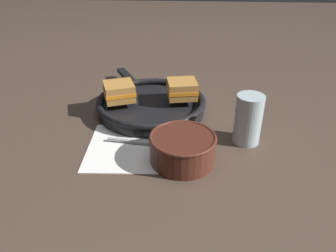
{
  "coord_description": "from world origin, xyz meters",
  "views": [
    {
      "loc": [
        0.07,
        -0.61,
        0.43
      ],
      "look_at": [
        0.02,
        0.06,
        0.03
      ],
      "focal_mm": 35.0,
      "sensor_mm": 36.0,
      "label": 1
    }
  ],
  "objects_px": {
    "skillet": "(151,104)",
    "sandwich_near_right": "(182,89)",
    "spoon": "(159,144)",
    "sandwich_near_left": "(119,91)",
    "soup_bowl": "(183,147)",
    "drinking_glass": "(248,119)"
  },
  "relations": [
    {
      "from": "sandwich_near_right",
      "to": "drinking_glass",
      "type": "distance_m",
      "value": 0.22
    },
    {
      "from": "sandwich_near_right",
      "to": "drinking_glass",
      "type": "height_order",
      "value": "drinking_glass"
    },
    {
      "from": "drinking_glass",
      "to": "skillet",
      "type": "bearing_deg",
      "value": 150.29
    },
    {
      "from": "spoon",
      "to": "soup_bowl",
      "type": "bearing_deg",
      "value": -35.45
    },
    {
      "from": "spoon",
      "to": "sandwich_near_right",
      "type": "xyz_separation_m",
      "value": [
        0.05,
        0.19,
        0.06
      ]
    },
    {
      "from": "skillet",
      "to": "drinking_glass",
      "type": "bearing_deg",
      "value": -29.71
    },
    {
      "from": "sandwich_near_right",
      "to": "drinking_glass",
      "type": "xyz_separation_m",
      "value": [
        0.16,
        -0.15,
        -0.01
      ]
    },
    {
      "from": "soup_bowl",
      "to": "spoon",
      "type": "distance_m",
      "value": 0.08
    },
    {
      "from": "skillet",
      "to": "sandwich_near_right",
      "type": "relative_size",
      "value": 4.4
    },
    {
      "from": "spoon",
      "to": "sandwich_near_left",
      "type": "bearing_deg",
      "value": 133.64
    },
    {
      "from": "soup_bowl",
      "to": "skillet",
      "type": "distance_m",
      "value": 0.25
    },
    {
      "from": "sandwich_near_left",
      "to": "sandwich_near_right",
      "type": "distance_m",
      "value": 0.17
    },
    {
      "from": "soup_bowl",
      "to": "sandwich_near_left",
      "type": "height_order",
      "value": "sandwich_near_left"
    },
    {
      "from": "spoon",
      "to": "skillet",
      "type": "xyz_separation_m",
      "value": [
        -0.04,
        0.18,
        0.01
      ]
    },
    {
      "from": "sandwich_near_right",
      "to": "drinking_glass",
      "type": "bearing_deg",
      "value": -43.64
    },
    {
      "from": "spoon",
      "to": "sandwich_near_right",
      "type": "bearing_deg",
      "value": 83.19
    },
    {
      "from": "spoon",
      "to": "sandwich_near_left",
      "type": "relative_size",
      "value": 1.79
    },
    {
      "from": "spoon",
      "to": "drinking_glass",
      "type": "distance_m",
      "value": 0.21
    },
    {
      "from": "drinking_glass",
      "to": "sandwich_near_right",
      "type": "bearing_deg",
      "value": 136.36
    },
    {
      "from": "soup_bowl",
      "to": "drinking_glass",
      "type": "height_order",
      "value": "drinking_glass"
    },
    {
      "from": "sandwich_near_left",
      "to": "sandwich_near_right",
      "type": "relative_size",
      "value": 1.1
    },
    {
      "from": "soup_bowl",
      "to": "spoon",
      "type": "bearing_deg",
      "value": 137.83
    }
  ]
}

